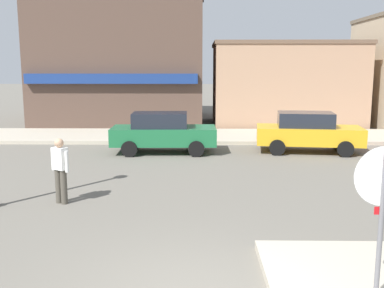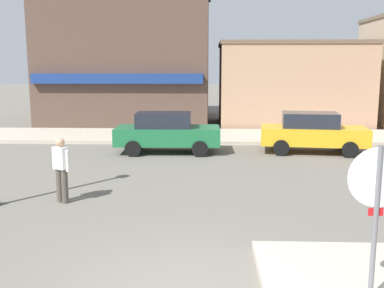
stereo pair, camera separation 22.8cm
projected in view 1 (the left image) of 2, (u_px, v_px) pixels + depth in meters
name	position (u px, v px, depth m)	size (l,w,h in m)	color
kerb_far	(198.00, 136.00, 21.13)	(80.00, 4.00, 0.15)	#B7AD99
stop_sign	(382.00, 202.00, 6.04)	(0.82, 0.07, 2.30)	slate
parked_car_nearest	(163.00, 132.00, 17.34)	(4.04, 1.96, 1.56)	#1E6B3D
parked_car_second	(308.00, 132.00, 17.46)	(4.17, 2.23, 1.56)	gold
pedestrian_crossing_near	(60.00, 169.00, 10.86)	(0.52, 0.37, 1.61)	#4C473D
building_corner_shop	(126.00, 55.00, 27.19)	(9.46, 10.02, 7.95)	brown
building_storefront_left_near	(284.00, 84.00, 25.57)	(8.13, 5.59, 4.64)	tan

